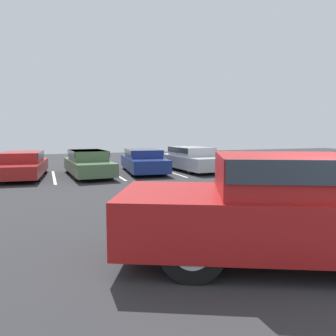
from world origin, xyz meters
name	(u,v)px	position (x,y,z in m)	size (l,w,h in m)	color
stall_stripe_b	(54,177)	(-4.12, 12.95, 0.00)	(0.12, 4.79, 0.01)	white
stall_stripe_c	(115,174)	(-1.22, 12.95, 0.00)	(0.12, 4.79, 0.01)	white
stall_stripe_d	(169,172)	(1.68, 12.95, 0.00)	(0.12, 4.79, 0.01)	white
stall_stripe_e	(217,170)	(4.58, 12.95, 0.00)	(0.12, 4.79, 0.01)	white
pickup_truck	(304,209)	(-0.58, 0.85, 0.88)	(6.22, 4.36, 1.75)	#A51919
parked_sedan_a	(22,164)	(-5.48, 13.19, 0.65)	(2.29, 4.94, 1.20)	maroon
parked_sedan_b	(88,162)	(-2.55, 12.75, 0.66)	(1.99, 4.81, 1.24)	#4C6B47
parked_sedan_c	(143,160)	(0.33, 13.18, 0.65)	(2.22, 4.84, 1.21)	navy
parked_sedan_d	(191,158)	(3.01, 13.01, 0.69)	(2.11, 4.87, 1.29)	#B7BABF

